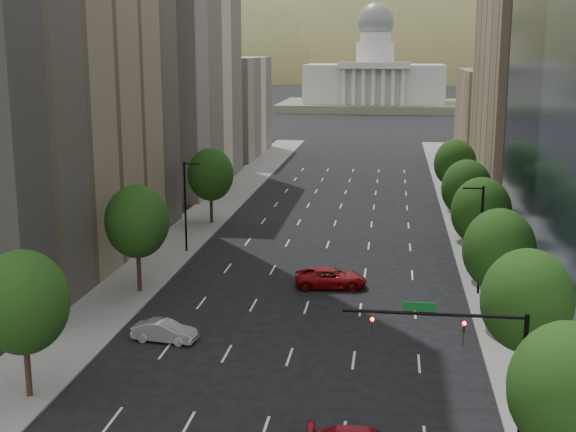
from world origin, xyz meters
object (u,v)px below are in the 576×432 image
at_px(traffic_signal, 474,347).
at_px(capitol, 374,83).
at_px(car_silver, 165,331).
at_px(car_red_far, 331,278).

distance_m(traffic_signal, capitol, 219.99).
distance_m(traffic_signal, car_silver, 23.01).
bearing_deg(capitol, traffic_signal, -87.26).
xyz_separation_m(traffic_signal, capitol, (-10.53, 219.71, 3.40)).
xyz_separation_m(capitol, car_silver, (-8.82, -208.09, -7.85)).
bearing_deg(traffic_signal, car_silver, 149.02).
bearing_deg(traffic_signal, car_red_far, 109.62).
relative_size(traffic_signal, car_red_far, 1.52).
bearing_deg(capitol, car_red_far, -89.57).
height_order(car_silver, car_red_far, car_red_far).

